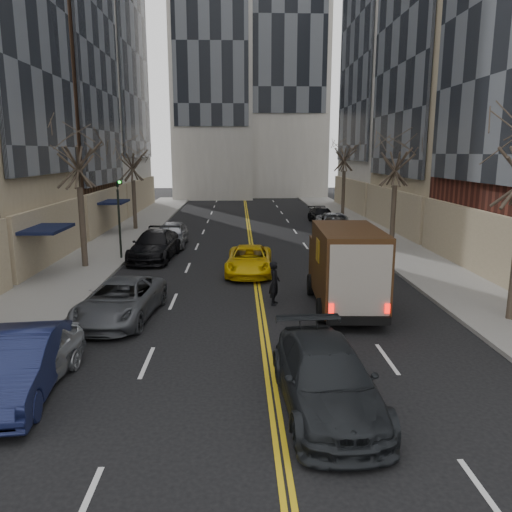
{
  "coord_description": "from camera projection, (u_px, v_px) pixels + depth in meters",
  "views": [
    {
      "loc": [
        -0.83,
        -5.55,
        5.94
      ],
      "look_at": [
        -0.19,
        12.36,
        2.2
      ],
      "focal_mm": 35.0,
      "sensor_mm": 36.0,
      "label": 1
    }
  ],
  "objects": [
    {
      "name": "sidewalk_left",
      "position": [
        114.0,
        243.0,
        32.75
      ],
      "size": [
        4.0,
        66.0,
        0.15
      ],
      "primitive_type": "cube",
      "color": "slate",
      "rests_on": "ground"
    },
    {
      "name": "sidewalk_right",
      "position": [
        385.0,
        241.0,
        33.38
      ],
      "size": [
        4.0,
        66.0,
        0.15
      ],
      "primitive_type": "cube",
      "color": "slate",
      "rests_on": "ground"
    },
    {
      "name": "streetwall_left",
      "position": [
        4.0,
        5.0,
        33.15
      ],
      "size": [
        14.0,
        49.5,
        36.0
      ],
      "color": "#562319",
      "rests_on": "ground"
    },
    {
      "name": "streetwall_right",
      "position": [
        477.0,
        22.0,
        35.66
      ],
      "size": [
        12.26,
        49.0,
        34.0
      ],
      "color": "#4C301E",
      "rests_on": "ground"
    },
    {
      "name": "tree_lf_mid",
      "position": [
        76.0,
        139.0,
        24.58
      ],
      "size": [
        3.2,
        3.2,
        8.91
      ],
      "color": "#382D23",
      "rests_on": "sidewalk_left"
    },
    {
      "name": "tree_lf_far",
      "position": [
        132.0,
        151.0,
        37.41
      ],
      "size": [
        3.2,
        3.2,
        8.12
      ],
      "color": "#382D23",
      "rests_on": "sidewalk_left"
    },
    {
      "name": "tree_rt_mid",
      "position": [
        397.0,
        148.0,
        30.17
      ],
      "size": [
        3.2,
        3.2,
        8.32
      ],
      "color": "#382D23",
      "rests_on": "sidewalk_right"
    },
    {
      "name": "tree_rt_far",
      "position": [
        345.0,
        143.0,
        44.73
      ],
      "size": [
        3.2,
        3.2,
        9.11
      ],
      "color": "#382D23",
      "rests_on": "sidewalk_right"
    },
    {
      "name": "traffic_signal",
      "position": [
        119.0,
        210.0,
        27.35
      ],
      "size": [
        0.29,
        0.26,
        4.7
      ],
      "color": "black",
      "rests_on": "sidewalk_left"
    },
    {
      "name": "ups_truck",
      "position": [
        345.0,
        268.0,
        18.96
      ],
      "size": [
        2.6,
        5.97,
        3.22
      ],
      "rotation": [
        0.0,
        0.0,
        -0.04
      ],
      "color": "black",
      "rests_on": "ground"
    },
    {
      "name": "observer_sedan",
      "position": [
        326.0,
        378.0,
        11.66
      ],
      "size": [
        2.36,
        5.33,
        1.52
      ],
      "rotation": [
        0.0,
        0.0,
        0.04
      ],
      "color": "black",
      "rests_on": "ground"
    },
    {
      "name": "taxi",
      "position": [
        249.0,
        260.0,
        24.79
      ],
      "size": [
        2.49,
        4.93,
        1.34
      ],
      "primitive_type": "imported",
      "rotation": [
        0.0,
        0.0,
        -0.06
      ],
      "color": "#DCB209",
      "rests_on": "ground"
    },
    {
      "name": "pedestrian",
      "position": [
        274.0,
        283.0,
        19.68
      ],
      "size": [
        0.54,
        0.71,
        1.74
      ],
      "primitive_type": "imported",
      "rotation": [
        0.0,
        0.0,
        1.37
      ],
      "color": "black",
      "rests_on": "ground"
    },
    {
      "name": "parked_lf_a",
      "position": [
        23.0,
        362.0,
        12.57
      ],
      "size": [
        2.21,
        4.55,
        1.5
      ],
      "primitive_type": "imported",
      "rotation": [
        0.0,
        0.0,
        -0.1
      ],
      "color": "#B7BCC0",
      "rests_on": "ground"
    },
    {
      "name": "parked_lf_b",
      "position": [
        18.0,
        365.0,
        12.28
      ],
      "size": [
        2.18,
        4.95,
        1.58
      ],
      "primitive_type": "imported",
      "rotation": [
        0.0,
        0.0,
        0.11
      ],
      "color": "#121738",
      "rests_on": "ground"
    },
    {
      "name": "parked_lf_c",
      "position": [
        120.0,
        300.0,
        17.94
      ],
      "size": [
        2.85,
        5.3,
        1.41
      ],
      "primitive_type": "imported",
      "rotation": [
        0.0,
        0.0,
        -0.1
      ],
      "color": "#484B50",
      "rests_on": "ground"
    },
    {
      "name": "parked_lf_d",
      "position": [
        155.0,
        245.0,
        28.08
      ],
      "size": [
        2.62,
        5.62,
        1.59
      ],
      "primitive_type": "imported",
      "rotation": [
        0.0,
        0.0,
        -0.07
      ],
      "color": "black",
      "rests_on": "ground"
    },
    {
      "name": "parked_lf_e",
      "position": [
        172.0,
        234.0,
        32.02
      ],
      "size": [
        1.87,
        4.62,
        1.57
      ],
      "primitive_type": "imported",
      "rotation": [
        0.0,
        0.0,
        0.0
      ],
      "color": "#9EA0A5",
      "rests_on": "ground"
    },
    {
      "name": "parked_rt_a",
      "position": [
        341.0,
        243.0,
        28.91
      ],
      "size": [
        2.16,
        4.8,
        1.53
      ],
      "primitive_type": "imported",
      "rotation": [
        0.0,
        0.0,
        0.12
      ],
      "color": "#4D5155",
      "rests_on": "ground"
    },
    {
      "name": "parked_rt_b",
      "position": [
        335.0,
        224.0,
        36.9
      ],
      "size": [
        2.89,
        5.59,
        1.51
      ],
      "primitive_type": "imported",
      "rotation": [
        0.0,
        0.0,
        -0.07
      ],
      "color": "#ACAFB4",
      "rests_on": "ground"
    },
    {
      "name": "parked_rt_c",
      "position": [
        322.0,
        216.0,
        42.4
      ],
      "size": [
        2.16,
        4.61,
        1.3
      ],
      "primitive_type": "imported",
      "rotation": [
        0.0,
        0.0,
        0.08
      ],
      "color": "black",
      "rests_on": "ground"
    }
  ]
}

